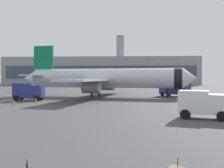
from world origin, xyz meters
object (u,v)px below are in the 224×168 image
object	(u,v)px
airplane_at_gate	(104,78)
fuel_truck	(174,88)
cargo_van	(203,103)
safety_cone_outer	(190,97)
safety_cone_far	(177,99)
safety_cone_near	(36,100)
safety_cone_mid	(14,102)
service_truck	(28,91)

from	to	relation	value
airplane_at_gate	fuel_truck	world-z (taller)	airplane_at_gate
cargo_van	safety_cone_outer	bearing A→B (deg)	78.50
fuel_truck	safety_cone_outer	bearing A→B (deg)	-70.48
safety_cone_far	cargo_van	bearing A→B (deg)	-93.98
safety_cone_near	cargo_van	bearing A→B (deg)	-34.65
safety_cone_far	safety_cone_mid	bearing A→B (deg)	-164.23
fuel_truck	safety_cone_mid	distance (m)	30.87
fuel_truck	safety_cone_far	world-z (taller)	fuel_truck
airplane_at_gate	safety_cone_far	world-z (taller)	airplane_at_gate
service_truck	safety_cone_outer	bearing A→B (deg)	10.63
safety_cone_outer	safety_cone_near	bearing A→B (deg)	-161.50
fuel_truck	safety_cone_near	world-z (taller)	fuel_truck
cargo_van	safety_cone_outer	world-z (taller)	cargo_van
cargo_van	airplane_at_gate	bearing A→B (deg)	113.28
safety_cone_near	safety_cone_mid	bearing A→B (deg)	-120.58
cargo_van	safety_cone_far	bearing A→B (deg)	86.02
safety_cone_outer	airplane_at_gate	bearing A→B (deg)	167.86
fuel_truck	cargo_van	bearing A→B (deg)	-95.67
fuel_truck	safety_cone_far	bearing A→B (deg)	-98.58
service_truck	safety_cone_near	distance (m)	4.28
service_truck	safety_cone_far	distance (m)	24.58
service_truck	cargo_van	size ratio (longest dim) A/B	1.00
fuel_truck	service_truck	bearing A→B (deg)	-158.05
fuel_truck	cargo_van	distance (m)	28.37
cargo_van	safety_cone_mid	bearing A→B (deg)	154.09
safety_cone_near	safety_cone_outer	world-z (taller)	safety_cone_near
service_truck	safety_cone_mid	xyz separation A→B (m)	(0.47, -6.62, -1.25)
safety_cone_near	safety_cone_outer	xyz separation A→B (m)	(25.53, 8.54, -0.08)
service_truck	safety_cone_outer	world-z (taller)	service_truck
fuel_truck	safety_cone_near	distance (m)	27.44
cargo_van	safety_cone_near	distance (m)	25.38
airplane_at_gate	service_truck	xyz separation A→B (m)	(-11.94, -8.70, -2.05)
fuel_truck	safety_cone_near	bearing A→B (deg)	-149.73
cargo_van	service_truck	bearing A→B (deg)	142.76
service_truck	safety_cone_mid	distance (m)	6.76
airplane_at_gate	service_truck	size ratio (longest dim) A/B	7.35
safety_cone_far	safety_cone_outer	distance (m)	6.13
cargo_van	safety_cone_mid	xyz separation A→B (m)	(-22.83, 11.09, -1.09)
service_truck	safety_cone_mid	size ratio (longest dim) A/B	6.72
airplane_at_gate	service_truck	distance (m)	14.91
safety_cone_near	safety_cone_mid	distance (m)	3.87
airplane_at_gate	service_truck	world-z (taller)	airplane_at_gate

